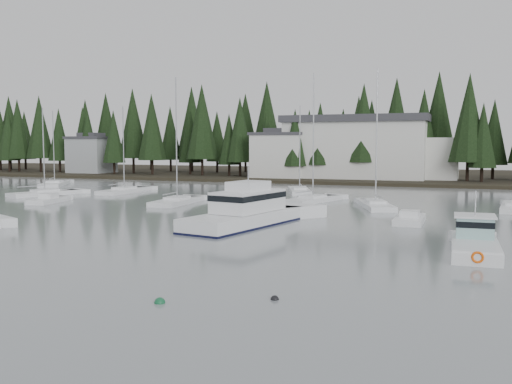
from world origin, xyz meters
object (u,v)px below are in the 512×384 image
at_px(runabout_1, 410,221).
at_px(cabin_cruiser_center, 245,215).
at_px(harbor_inn, 368,148).
at_px(sailboat_4, 300,192).
at_px(house_far_west, 92,154).
at_px(sailboat_9, 124,192).
at_px(house_west, 280,154).
at_px(sailboat_5, 313,201).
at_px(sailboat_8, 55,185).
at_px(lobster_boat_teal, 475,245).
at_px(sailboat_3, 177,203).
at_px(runabout_0, 49,201).
at_px(sailboat_7, 45,195).
at_px(sailboat_6, 375,207).

bearing_deg(runabout_1, cabin_cruiser_center, 117.19).
bearing_deg(harbor_inn, sailboat_4, -98.58).
bearing_deg(house_far_west, sailboat_9, -47.89).
xyz_separation_m(house_west, sailboat_9, (-10.98, -32.32, -4.60)).
bearing_deg(sailboat_5, sailboat_8, 92.24).
xyz_separation_m(house_far_west, sailboat_4, (52.90, -26.13, -4.34)).
bearing_deg(sailboat_8, lobster_boat_teal, -149.88).
relative_size(sailboat_3, sailboat_4, 1.17).
relative_size(house_far_west, sailboat_5, 0.58).
relative_size(cabin_cruiser_center, runabout_0, 2.13).
bearing_deg(sailboat_4, sailboat_5, -176.97).
xyz_separation_m(sailboat_7, sailboat_8, (-10.78, 14.47, -0.00)).
bearing_deg(sailboat_4, house_west, 3.71).
xyz_separation_m(house_west, sailboat_3, (2.44, -42.25, -4.57)).
xyz_separation_m(sailboat_3, sailboat_7, (-20.36, 2.79, -0.02)).
height_order(lobster_boat_teal, sailboat_7, sailboat_7).
relative_size(house_west, sailboat_9, 0.80).
xyz_separation_m(house_far_west, sailboat_9, (31.02, -34.32, -4.35)).
distance_m(house_far_west, lobster_boat_teal, 97.63).
height_order(house_west, sailboat_8, sailboat_8).
bearing_deg(harbor_inn, sailboat_7, -127.60).
height_order(sailboat_3, sailboat_5, sailboat_5).
bearing_deg(sailboat_6, harbor_inn, -9.20).
bearing_deg(harbor_inn, sailboat_5, -88.95).
bearing_deg(cabin_cruiser_center, house_far_west, 56.43).
height_order(house_west, sailboat_9, sailboat_9).
distance_m(cabin_cruiser_center, sailboat_6, 18.30).
bearing_deg(sailboat_4, runabout_1, -166.49).
distance_m(harbor_inn, sailboat_4, 28.36).
distance_m(house_far_west, sailboat_4, 59.16).
bearing_deg(house_far_west, sailboat_3, -44.88).
relative_size(lobster_boat_teal, runabout_0, 1.23).
distance_m(house_far_west, cabin_cruiser_center, 81.23).
bearing_deg(cabin_cruiser_center, runabout_0, 83.12).
distance_m(sailboat_3, sailboat_8, 35.60).
bearing_deg(harbor_inn, house_far_west, -178.65).
bearing_deg(sailboat_8, cabin_cruiser_center, -153.79).
bearing_deg(sailboat_9, sailboat_8, 65.55).
bearing_deg(runabout_0, harbor_inn, -38.63).
xyz_separation_m(house_far_west, runabout_1, (69.66, -50.89, -4.27)).
xyz_separation_m(harbor_inn, runabout_1, (12.62, -52.23, -5.64)).
relative_size(house_far_west, runabout_1, 1.65).
xyz_separation_m(lobster_boat_teal, runabout_1, (-4.99, 11.91, -0.36)).
height_order(house_far_west, lobster_boat_teal, house_far_west).
bearing_deg(sailboat_3, sailboat_7, 78.02).
relative_size(house_west, house_far_west, 1.13).
bearing_deg(sailboat_5, sailboat_9, 98.99).
bearing_deg(sailboat_3, runabout_0, 102.08).
bearing_deg(runabout_0, sailboat_8, 28.47).
bearing_deg(sailboat_5, lobster_boat_teal, -131.36).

